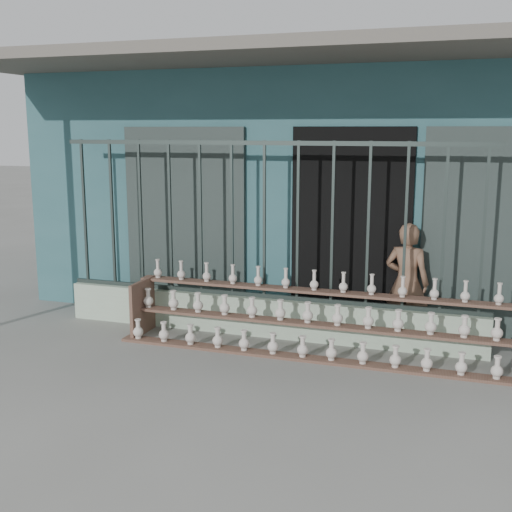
% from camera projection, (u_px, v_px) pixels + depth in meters
% --- Properties ---
extents(ground, '(60.00, 60.00, 0.00)m').
position_uv_depth(ground, '(224.00, 374.00, 6.31)').
color(ground, slate).
extents(workshop_building, '(7.40, 6.60, 3.21)m').
position_uv_depth(workshop_building, '(322.00, 178.00, 9.93)').
color(workshop_building, '#2B565C').
rests_on(workshop_building, ground).
extents(parapet_wall, '(5.00, 0.20, 0.45)m').
position_uv_depth(parapet_wall, '(264.00, 316.00, 7.47)').
color(parapet_wall, '#A8C0A4').
rests_on(parapet_wall, ground).
extents(security_fence, '(5.00, 0.04, 1.80)m').
position_uv_depth(security_fence, '(264.00, 221.00, 7.25)').
color(security_fence, '#283330').
rests_on(security_fence, parapet_wall).
extents(shelf_rack, '(4.50, 0.68, 0.85)m').
position_uv_depth(shelf_rack, '(322.00, 321.00, 6.82)').
color(shelf_rack, brown).
rests_on(shelf_rack, ground).
extents(elderly_woman, '(0.54, 0.40, 1.36)m').
position_uv_depth(elderly_woman, '(407.00, 283.00, 7.18)').
color(elderly_woman, brown).
rests_on(elderly_woman, ground).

